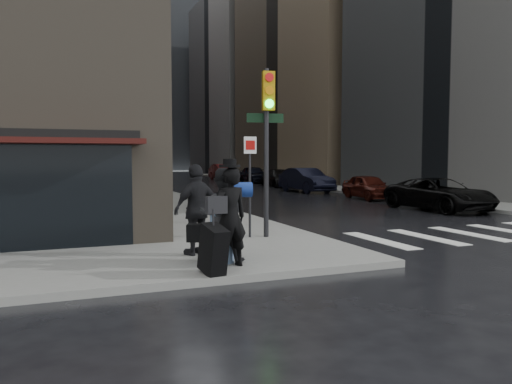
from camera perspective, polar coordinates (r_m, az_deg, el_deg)
ground at (r=11.60m, az=2.53°, el=-7.38°), size 140.00×140.00×0.00m
sidewalk_left at (r=37.73m, az=-14.50°, el=0.51°), size 4.00×50.00×0.15m
sidewalk_right at (r=41.61m, az=4.28°, el=0.94°), size 3.00×50.00×0.15m
crosswalk at (r=16.80m, az=25.11°, el=-4.19°), size 8.50×3.00×0.01m
bldg_right_far at (r=75.62m, az=2.56°, el=11.76°), size 22.00×20.00×25.00m
bldg_distant at (r=90.06m, az=-14.94°, el=12.62°), size 40.00×12.00×32.00m
man_overcoat at (r=9.60m, az=-3.38°, el=-3.42°), size 1.11×1.23×2.14m
man_jeans at (r=10.13m, az=-3.96°, el=-2.66°), size 1.33×1.11×1.92m
man_greycoat at (r=10.99m, az=-6.75°, el=-1.99°), size 1.26×0.88×1.99m
traffic_light at (r=13.22m, az=1.11°, el=7.21°), size 1.10×0.58×4.46m
fire_hydrant at (r=16.43m, az=-3.89°, el=-2.22°), size 0.46×0.35×0.81m
parked_car_0 at (r=22.79m, az=20.25°, el=-0.24°), size 2.62×5.16×1.40m
parked_car_1 at (r=27.92m, az=12.72°, el=0.59°), size 1.98×4.10×1.35m
parked_car_2 at (r=32.80m, az=5.73°, el=1.37°), size 1.96×4.90×1.58m
parked_car_3 at (r=38.65m, az=2.67°, el=1.61°), size 2.26×4.79×1.35m
parked_car_4 at (r=44.37m, az=-0.25°, el=2.02°), size 2.01×4.51×1.51m
parked_car_5 at (r=49.82m, az=-3.74°, el=2.28°), size 1.84×4.88×1.59m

